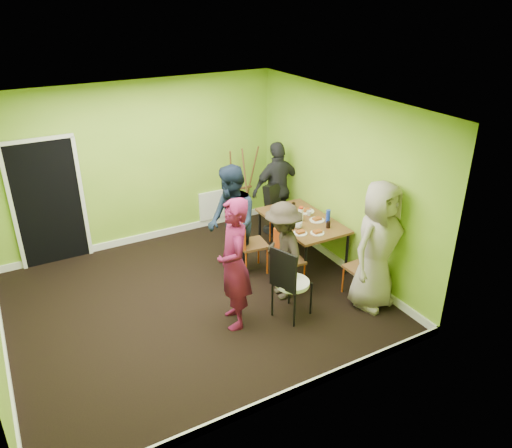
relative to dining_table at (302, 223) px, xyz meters
The scene contains 28 objects.
ground 2.14m from the dining_table, behind, with size 5.00×5.00×0.00m, color black.
room_walls 2.07m from the dining_table, behind, with size 5.04×4.54×2.82m.
dining_table is the anchor object (origin of this frame).
chair_left_far 0.95m from the dining_table, behind, with size 0.47×0.47×1.02m.
chair_left_near 0.85m from the dining_table, 140.30° to the right, with size 0.42×0.41×0.92m.
chair_back_end 0.90m from the dining_table, 86.38° to the left, with size 0.58×0.62×1.04m.
chair_front_end 1.35m from the dining_table, 81.78° to the right, with size 0.40×0.41×0.95m.
chair_bentwood 1.60m from the dining_table, 129.84° to the right, with size 0.54×0.53×1.08m.
easel 1.76m from the dining_table, 95.17° to the left, with size 0.60×0.57×1.51m.
plate_near_left 0.48m from the dining_table, 129.34° to the left, with size 0.25×0.25×0.01m, color white.
plate_near_right 0.51m from the dining_table, 127.04° to the right, with size 0.21×0.21×0.01m, color white.
plate_far_back 0.59m from the dining_table, 89.15° to the left, with size 0.21×0.21×0.01m, color white.
plate_far_front 0.53m from the dining_table, 98.38° to the right, with size 0.21×0.21×0.01m, color white.
plate_wall_back 0.33m from the dining_table, 44.35° to the left, with size 0.27×0.27×0.01m, color white.
plate_wall_front 0.24m from the dining_table, 38.13° to the right, with size 0.24×0.24×0.01m, color white.
thermos 0.17m from the dining_table, 149.91° to the right, with size 0.08×0.08×0.21m, color white.
blue_bottle 0.44m from the dining_table, 43.89° to the right, with size 0.07×0.07×0.21m, color #1730B1.
orange_bottle 0.20m from the dining_table, 117.64° to the left, with size 0.04×0.04×0.09m, color #E14F15.
glass_mid 0.24m from the dining_table, 118.69° to the left, with size 0.07×0.07×0.09m, color black.
glass_back 0.49m from the dining_table, 74.28° to the left, with size 0.07×0.07×0.09m, color black.
glass_front 0.49m from the dining_table, 67.72° to the right, with size 0.06×0.06×0.10m, color black.
cup_a 0.35m from the dining_table, 135.03° to the right, with size 0.13×0.13×0.10m, color white.
cup_b 0.22m from the dining_table, 22.20° to the left, with size 0.09×0.09×0.08m, color white.
person_standing 1.97m from the dining_table, 150.32° to the right, with size 0.66×0.43×1.80m, color maroon.
person_left_far 1.20m from the dining_table, behind, with size 0.86×0.67×1.78m, color #131E31.
person_left_near 1.09m from the dining_table, 138.31° to the right, with size 0.95×0.55×1.47m, color #2D261E.
person_back_end 1.11m from the dining_table, 79.83° to the left, with size 1.01×0.42×1.72m, color #212227.
person_front_end 1.55m from the dining_table, 82.36° to the right, with size 0.91×0.59×1.86m, color gray.
Camera 1 is at (-2.14, -5.70, 4.13)m, focal length 35.00 mm.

